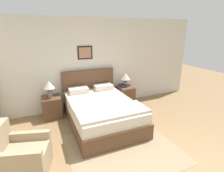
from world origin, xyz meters
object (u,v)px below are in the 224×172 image
at_px(bed, 101,111).
at_px(nightstand_near_window, 52,107).
at_px(armchair, 21,158).
at_px(nightstand_by_door, 125,96).
at_px(table_lamp_by_door, 126,77).
at_px(table_lamp_near_window, 49,86).

distance_m(bed, nightstand_near_window, 1.38).
relative_size(armchair, nightstand_by_door, 1.60).
xyz_separation_m(armchair, table_lamp_by_door, (2.84, 1.86, 0.58)).
relative_size(nightstand_by_door, table_lamp_by_door, 1.26).
height_order(bed, armchair, bed).
xyz_separation_m(nightstand_near_window, table_lamp_by_door, (2.20, -0.01, 0.60)).
bearing_deg(table_lamp_by_door, bed, -142.89).
relative_size(bed, table_lamp_by_door, 4.90).
height_order(nightstand_near_window, nightstand_by_door, same).
height_order(nightstand_near_window, table_lamp_by_door, table_lamp_by_door).
height_order(armchair, table_lamp_near_window, table_lamp_near_window).
distance_m(table_lamp_near_window, table_lamp_by_door, 2.22).
bearing_deg(armchair, nightstand_near_window, 176.84).
distance_m(nightstand_near_window, table_lamp_by_door, 2.28).
height_order(nightstand_by_door, table_lamp_near_window, table_lamp_near_window).
bearing_deg(nightstand_near_window, table_lamp_by_door, -0.14).
bearing_deg(nightstand_by_door, bed, -142.71).
xyz_separation_m(bed, table_lamp_by_door, (1.10, 0.83, 0.56)).
xyz_separation_m(armchair, nightstand_near_window, (0.64, 1.87, -0.02)).
height_order(armchair, nightstand_near_window, armchair).
height_order(bed, table_lamp_by_door, bed).
relative_size(bed, armchair, 2.43).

